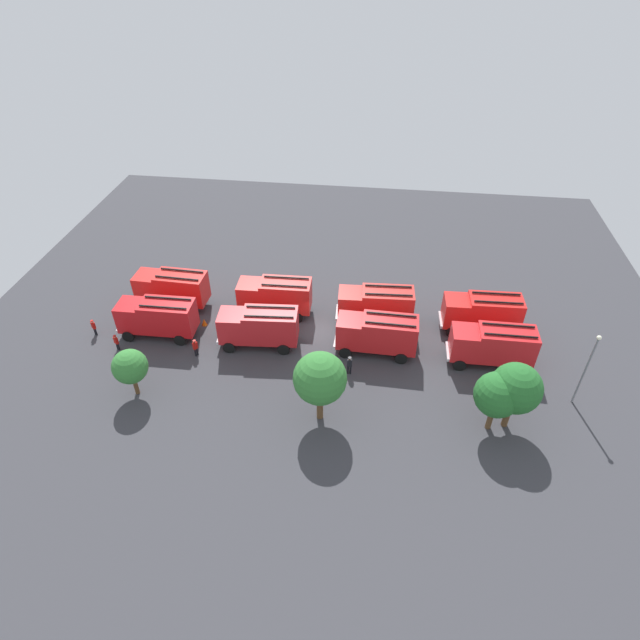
{
  "coord_description": "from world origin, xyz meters",
  "views": [
    {
      "loc": [
        -4.82,
        37.73,
        31.28
      ],
      "look_at": [
        0.0,
        0.0,
        1.4
      ],
      "focal_mm": 29.28,
      "sensor_mm": 36.0,
      "label": 1
    }
  ],
  "objects_px": {
    "firefighter_0": "(94,327)",
    "firefighter_3": "(116,342)",
    "fire_truck_2": "(275,295)",
    "fire_truck_6": "(259,326)",
    "tree_2": "(320,379)",
    "traffic_cone_1": "(204,322)",
    "tree_1": "(497,395)",
    "fire_truck_5": "(377,333)",
    "firefighter_4": "(349,364)",
    "traffic_cone_0": "(366,301)",
    "traffic_cone_2": "(499,386)",
    "fire_truck_4": "(493,344)",
    "fire_truck_0": "(482,312)",
    "firefighter_1": "(195,347)",
    "tree_3": "(130,367)",
    "lamppost": "(587,365)",
    "fire_truck_7": "(158,316)",
    "tree_0": "(516,388)",
    "fire_truck_3": "(172,287)",
    "firefighter_2": "(179,285)"
  },
  "relations": [
    {
      "from": "fire_truck_3",
      "to": "tree_3",
      "type": "xyz_separation_m",
      "value": [
        -1.09,
        12.16,
        0.79
      ]
    },
    {
      "from": "fire_truck_6",
      "to": "firefighter_3",
      "type": "height_order",
      "value": "fire_truck_6"
    },
    {
      "from": "fire_truck_4",
      "to": "fire_truck_2",
      "type": "bearing_deg",
      "value": -13.61
    },
    {
      "from": "tree_3",
      "to": "traffic_cone_2",
      "type": "xyz_separation_m",
      "value": [
        -29.58,
        -4.2,
        -2.6
      ]
    },
    {
      "from": "tree_2",
      "to": "traffic_cone_1",
      "type": "bearing_deg",
      "value": -38.97
    },
    {
      "from": "firefighter_0",
      "to": "firefighter_3",
      "type": "height_order",
      "value": "firefighter_0"
    },
    {
      "from": "fire_truck_0",
      "to": "firefighter_0",
      "type": "height_order",
      "value": "fire_truck_0"
    },
    {
      "from": "fire_truck_2",
      "to": "fire_truck_6",
      "type": "xyz_separation_m",
      "value": [
        0.51,
        4.85,
        0.0
      ]
    },
    {
      "from": "firefighter_4",
      "to": "tree_1",
      "type": "bearing_deg",
      "value": 64.08
    },
    {
      "from": "fire_truck_5",
      "to": "firefighter_0",
      "type": "height_order",
      "value": "fire_truck_5"
    },
    {
      "from": "fire_truck_4",
      "to": "fire_truck_5",
      "type": "bearing_deg",
      "value": -1.73
    },
    {
      "from": "fire_truck_4",
      "to": "fire_truck_7",
      "type": "height_order",
      "value": "same"
    },
    {
      "from": "firefighter_2",
      "to": "tree_0",
      "type": "distance_m",
      "value": 34.07
    },
    {
      "from": "tree_1",
      "to": "firefighter_3",
      "type": "bearing_deg",
      "value": -8.95
    },
    {
      "from": "firefighter_1",
      "to": "traffic_cone_2",
      "type": "height_order",
      "value": "firefighter_1"
    },
    {
      "from": "fire_truck_2",
      "to": "traffic_cone_1",
      "type": "bearing_deg",
      "value": 21.4
    },
    {
      "from": "fire_truck_0",
      "to": "traffic_cone_2",
      "type": "distance_m",
      "value": 8.0
    },
    {
      "from": "fire_truck_0",
      "to": "fire_truck_2",
      "type": "relative_size",
      "value": 1.0
    },
    {
      "from": "fire_truck_2",
      "to": "traffic_cone_0",
      "type": "xyz_separation_m",
      "value": [
        -8.69,
        -2.73,
        -1.83
      ]
    },
    {
      "from": "fire_truck_3",
      "to": "fire_truck_6",
      "type": "height_order",
      "value": "same"
    },
    {
      "from": "fire_truck_7",
      "to": "firefighter_1",
      "type": "relative_size",
      "value": 4.18
    },
    {
      "from": "firefighter_0",
      "to": "fire_truck_4",
      "type": "bearing_deg",
      "value": 126.63
    },
    {
      "from": "tree_2",
      "to": "traffic_cone_1",
      "type": "distance_m",
      "value": 16.47
    },
    {
      "from": "tree_1",
      "to": "tree_0",
      "type": "bearing_deg",
      "value": -161.87
    },
    {
      "from": "firefighter_3",
      "to": "fire_truck_3",
      "type": "bearing_deg",
      "value": 10.1
    },
    {
      "from": "firefighter_1",
      "to": "tree_2",
      "type": "height_order",
      "value": "tree_2"
    },
    {
      "from": "firefighter_2",
      "to": "traffic_cone_2",
      "type": "xyz_separation_m",
      "value": [
        -30.99,
        10.23,
        -0.58
      ]
    },
    {
      "from": "tree_1",
      "to": "lamppost",
      "type": "distance_m",
      "value": 7.98
    },
    {
      "from": "firefighter_0",
      "to": "lamppost",
      "type": "bearing_deg",
      "value": 121.26
    },
    {
      "from": "tree_0",
      "to": "lamppost",
      "type": "relative_size",
      "value": 0.85
    },
    {
      "from": "fire_truck_0",
      "to": "firefighter_0",
      "type": "bearing_deg",
      "value": 6.45
    },
    {
      "from": "fire_truck_4",
      "to": "traffic_cone_1",
      "type": "xyz_separation_m",
      "value": [
        26.32,
        -2.03,
        -1.8
      ]
    },
    {
      "from": "fire_truck_2",
      "to": "tree_0",
      "type": "relative_size",
      "value": 1.23
    },
    {
      "from": "fire_truck_3",
      "to": "fire_truck_4",
      "type": "height_order",
      "value": "same"
    },
    {
      "from": "firefighter_3",
      "to": "tree_0",
      "type": "height_order",
      "value": "tree_0"
    },
    {
      "from": "firefighter_0",
      "to": "fire_truck_0",
      "type": "bearing_deg",
      "value": 133.96
    },
    {
      "from": "tree_0",
      "to": "tree_1",
      "type": "distance_m",
      "value": 1.42
    },
    {
      "from": "traffic_cone_1",
      "to": "traffic_cone_2",
      "type": "xyz_separation_m",
      "value": [
        -26.8,
        5.18,
        -0.02
      ]
    },
    {
      "from": "fire_truck_6",
      "to": "tree_1",
      "type": "xyz_separation_m",
      "value": [
        -19.43,
        7.38,
        1.41
      ]
    },
    {
      "from": "firefighter_3",
      "to": "firefighter_4",
      "type": "bearing_deg",
      "value": -59.87
    },
    {
      "from": "tree_1",
      "to": "fire_truck_5",
      "type": "bearing_deg",
      "value": -40.94
    },
    {
      "from": "tree_0",
      "to": "traffic_cone_0",
      "type": "xyz_separation_m",
      "value": [
        11.52,
        -14.54,
        -3.66
      ]
    },
    {
      "from": "tree_2",
      "to": "traffic_cone_2",
      "type": "bearing_deg",
      "value": -161.19
    },
    {
      "from": "firefighter_1",
      "to": "traffic_cone_2",
      "type": "bearing_deg",
      "value": -146.85
    },
    {
      "from": "firefighter_2",
      "to": "lamppost",
      "type": "xyz_separation_m",
      "value": [
        -36.68,
        10.92,
        3.12
      ]
    },
    {
      "from": "firefighter_4",
      "to": "traffic_cone_0",
      "type": "bearing_deg",
      "value": 171.92
    },
    {
      "from": "fire_truck_5",
      "to": "tree_1",
      "type": "height_order",
      "value": "tree_1"
    },
    {
      "from": "tree_3",
      "to": "traffic_cone_0",
      "type": "height_order",
      "value": "tree_3"
    },
    {
      "from": "fire_truck_7",
      "to": "firefighter_0",
      "type": "bearing_deg",
      "value": 6.49
    },
    {
      "from": "fire_truck_0",
      "to": "fire_truck_4",
      "type": "distance_m",
      "value": 4.6
    }
  ]
}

